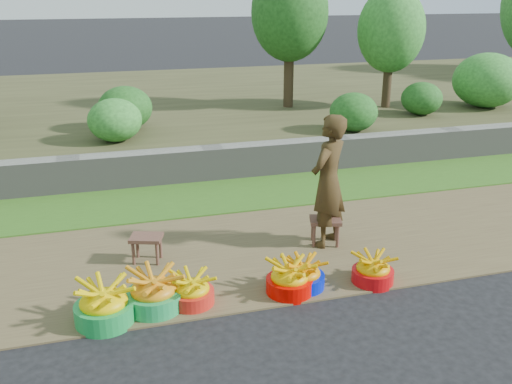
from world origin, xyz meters
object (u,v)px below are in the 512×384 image
object	(u,v)px
basin_a	(104,305)
stool_right	(325,224)
basin_c	(191,291)
vendor_woman	(328,181)
basin_b	(154,293)
basin_f	(373,271)
basin_e	(303,275)
stool_left	(146,241)
basin_d	(290,279)

from	to	relation	value
basin_a	stool_right	distance (m)	2.83
basin_c	vendor_woman	world-z (taller)	vendor_woman
basin_a	basin_b	distance (m)	0.48
basin_a	basin_f	world-z (taller)	basin_a
basin_e	stool_right	xyz separation A→B (m)	(0.64, 0.93, 0.13)
basin_b	stool_left	bearing A→B (deg)	87.57
basin_e	basin_f	distance (m)	0.76
basin_c	basin_f	xyz separation A→B (m)	(1.92, -0.10, -0.00)
basin_d	basin_e	size ratio (longest dim) A/B	1.07
basin_e	basin_b	bearing A→B (deg)	179.56
basin_d	vendor_woman	distance (m)	1.45
basin_b	stool_right	bearing A→B (deg)	22.88
basin_b	vendor_woman	bearing A→B (deg)	22.91
basin_f	vendor_woman	bearing A→B (deg)	95.55
basin_a	stool_left	distance (m)	1.26
basin_a	stool_right	xyz separation A→B (m)	(2.64, 1.02, 0.09)
stool_left	stool_right	world-z (taller)	stool_right
basin_a	basin_d	xyz separation A→B (m)	(1.84, 0.03, -0.02)
basin_b	basin_e	world-z (taller)	basin_b
stool_left	stool_right	bearing A→B (deg)	-3.46
basin_f	stool_left	distance (m)	2.53
basin_a	basin_b	size ratio (longest dim) A/B	1.01
vendor_woman	basin_b	bearing A→B (deg)	-16.60
basin_b	basin_c	distance (m)	0.37
stool_right	basin_d	bearing A→B (deg)	-129.12
basin_a	basin_e	distance (m)	2.01
basin_a	basin_f	distance (m)	2.76
basin_a	basin_c	bearing A→B (deg)	6.38
basin_e	basin_f	xyz separation A→B (m)	(0.75, -0.10, -0.00)
basin_c	basin_d	world-z (taller)	basin_d
stool_left	stool_right	xyz separation A→B (m)	(2.13, -0.13, 0.01)
basin_e	stool_left	size ratio (longest dim) A/B	1.08
basin_d	basin_f	bearing A→B (deg)	-2.40
stool_right	basin_c	bearing A→B (deg)	-152.86
basin_e	stool_left	world-z (taller)	basin_e
basin_e	vendor_woman	distance (m)	1.32
basin_b	vendor_woman	world-z (taller)	vendor_woman
basin_f	stool_left	xyz separation A→B (m)	(-2.24, 1.16, 0.12)
basin_e	stool_right	world-z (taller)	stool_right
basin_f	basin_c	bearing A→B (deg)	176.96
basin_c	basin_f	world-z (taller)	basin_c
basin_d	vendor_woman	world-z (taller)	vendor_woman
basin_f	basin_b	bearing A→B (deg)	177.22
basin_e	vendor_woman	xyz separation A→B (m)	(0.65, 0.94, 0.67)
basin_a	basin_c	world-z (taller)	basin_a
basin_d	stool_right	distance (m)	1.28
stool_left	stool_right	distance (m)	2.13
basin_d	stool_right	size ratio (longest dim) A/B	1.10
basin_d	stool_right	xyz separation A→B (m)	(0.80, 0.99, 0.12)
vendor_woman	basin_c	bearing A→B (deg)	-12.37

